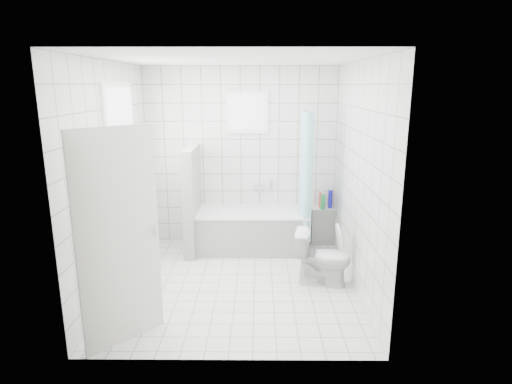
{
  "coord_description": "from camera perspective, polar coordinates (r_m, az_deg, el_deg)",
  "views": [
    {
      "loc": [
        0.27,
        -4.76,
        2.33
      ],
      "look_at": [
        0.23,
        0.35,
        1.05
      ],
      "focal_mm": 30.0,
      "sensor_mm": 36.0,
      "label": 1
    }
  ],
  "objects": [
    {
      "name": "wall_back",
      "position": [
        6.35,
        -2.03,
        4.72
      ],
      "size": [
        2.8,
        0.02,
        2.6
      ],
      "primitive_type": "cube",
      "color": "white",
      "rests_on": "ground"
    },
    {
      "name": "window_sill",
      "position": [
        5.5,
        -16.29,
        -2.02
      ],
      "size": [
        0.18,
        1.02,
        0.08
      ],
      "primitive_type": "cube",
      "color": "white",
      "rests_on": "wall_left"
    },
    {
      "name": "door",
      "position": [
        4.01,
        -17.81,
        -6.01
      ],
      "size": [
        0.57,
        0.61,
        2.0
      ],
      "primitive_type": "cube",
      "rotation": [
        0.0,
        0.0,
        -0.75
      ],
      "color": "silver",
      "rests_on": "ground"
    },
    {
      "name": "window_back",
      "position": [
        6.23,
        -1.17,
        10.56
      ],
      "size": [
        0.5,
        0.01,
        0.5
      ],
      "primitive_type": "cube",
      "color": "white",
      "rests_on": "wall_back"
    },
    {
      "name": "wall_front",
      "position": [
        3.43,
        -4.1,
        -3.45
      ],
      "size": [
        2.8,
        0.02,
        2.6
      ],
      "primitive_type": "cube",
      "color": "white",
      "rests_on": "ground"
    },
    {
      "name": "toilet",
      "position": [
        5.21,
        8.88,
        -8.67
      ],
      "size": [
        0.71,
        0.48,
        0.66
      ],
      "primitive_type": "imported",
      "rotation": [
        0.0,
        0.0,
        1.38
      ],
      "color": "white",
      "rests_on": "ground"
    },
    {
      "name": "window_left",
      "position": [
        5.37,
        -17.3,
        5.61
      ],
      "size": [
        0.01,
        0.9,
        1.4
      ],
      "primitive_type": "cube",
      "color": "white",
      "rests_on": "wall_left"
    },
    {
      "name": "wall_right",
      "position": [
        5.0,
        13.48,
        1.78
      ],
      "size": [
        0.02,
        3.0,
        2.6
      ],
      "primitive_type": "cube",
      "color": "white",
      "rests_on": "ground"
    },
    {
      "name": "ceiling",
      "position": [
        4.78,
        -2.95,
        17.28
      ],
      "size": [
        3.0,
        3.0,
        0.0
      ],
      "primitive_type": "plane",
      "rotation": [
        3.14,
        0.0,
        0.0
      ],
      "color": "white",
      "rests_on": "ground"
    },
    {
      "name": "sill_bottles",
      "position": [
        5.55,
        -16.01,
        0.05
      ],
      "size": [
        0.14,
        0.6,
        0.33
      ],
      "color": "#DF6FD0",
      "rests_on": "window_sill"
    },
    {
      "name": "shower_curtain",
      "position": [
        5.9,
        6.58,
        1.92
      ],
      "size": [
        0.14,
        0.48,
        1.78
      ],
      "primitive_type": null,
      "color": "#49BED6",
      "rests_on": "curtain_rod"
    },
    {
      "name": "bathtub",
      "position": [
        6.23,
        -0.48,
        -5.05
      ],
      "size": [
        1.58,
        0.77,
        0.58
      ],
      "color": "white",
      "rests_on": "ground"
    },
    {
      "name": "tub_faucet",
      "position": [
        6.4,
        0.45,
        0.68
      ],
      "size": [
        0.18,
        0.06,
        0.06
      ],
      "primitive_type": "cube",
      "color": "silver",
      "rests_on": "wall_back"
    },
    {
      "name": "ground",
      "position": [
        5.31,
        -2.59,
        -12.0
      ],
      "size": [
        3.0,
        3.0,
        0.0
      ],
      "primitive_type": "plane",
      "color": "white",
      "rests_on": "ground"
    },
    {
      "name": "ledge_bottles",
      "position": [
        6.43,
        9.19,
        -1.07
      ],
      "size": [
        0.19,
        0.18,
        0.27
      ],
      "color": "#1C16B6",
      "rests_on": "tiled_ledge"
    },
    {
      "name": "tiled_ledge",
      "position": [
        6.55,
        9.09,
        -4.41
      ],
      "size": [
        0.4,
        0.24,
        0.55
      ],
      "primitive_type": "cube",
      "color": "white",
      "rests_on": "ground"
    },
    {
      "name": "wall_left",
      "position": [
        5.15,
        -18.52,
        1.78
      ],
      "size": [
        0.02,
        3.0,
        2.6
      ],
      "primitive_type": "cube",
      "color": "white",
      "rests_on": "ground"
    },
    {
      "name": "partition_wall",
      "position": [
        6.12,
        -8.5,
        -1.06
      ],
      "size": [
        0.15,
        0.85,
        1.5
      ],
      "primitive_type": "cube",
      "color": "white",
      "rests_on": "ground"
    },
    {
      "name": "curtain_rod",
      "position": [
        5.91,
        6.69,
        10.76
      ],
      "size": [
        0.02,
        0.8,
        0.02
      ],
      "primitive_type": "cylinder",
      "rotation": [
        1.57,
        0.0,
        0.0
      ],
      "color": "silver",
      "rests_on": "wall_back"
    }
  ]
}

